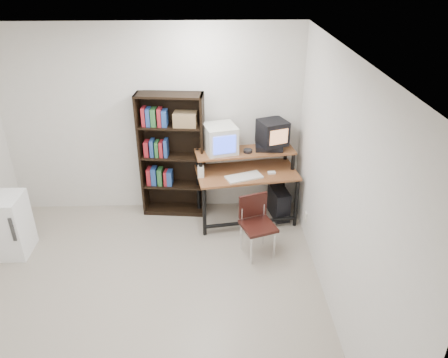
{
  "coord_description": "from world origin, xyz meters",
  "views": [
    {
      "loc": [
        0.78,
        -3.56,
        3.39
      ],
      "look_at": [
        0.93,
        1.1,
        0.9
      ],
      "focal_mm": 35.0,
      "sensor_mm": 36.0,
      "label": 1
    }
  ],
  "objects_px": {
    "crt_tv": "(273,132)",
    "pc_tower": "(279,202)",
    "computer_desk": "(246,173)",
    "mini_fridge": "(7,225)",
    "crt_monitor": "(220,139)",
    "bookshelf": "(172,154)",
    "school_chair": "(256,220)"
  },
  "relations": [
    {
      "from": "school_chair",
      "to": "mini_fridge",
      "type": "bearing_deg",
      "value": 159.51
    },
    {
      "from": "school_chair",
      "to": "computer_desk",
      "type": "bearing_deg",
      "value": 75.88
    },
    {
      "from": "computer_desk",
      "to": "crt_monitor",
      "type": "bearing_deg",
      "value": 154.71
    },
    {
      "from": "bookshelf",
      "to": "mini_fridge",
      "type": "relative_size",
      "value": 2.22
    },
    {
      "from": "crt_monitor",
      "to": "pc_tower",
      "type": "relative_size",
      "value": 1.07
    },
    {
      "from": "pc_tower",
      "to": "crt_tv",
      "type": "bearing_deg",
      "value": 122.33
    },
    {
      "from": "computer_desk",
      "to": "crt_tv",
      "type": "relative_size",
      "value": 3.18
    },
    {
      "from": "crt_monitor",
      "to": "bookshelf",
      "type": "xyz_separation_m",
      "value": [
        -0.65,
        0.13,
        -0.26
      ]
    },
    {
      "from": "computer_desk",
      "to": "pc_tower",
      "type": "bearing_deg",
      "value": -3.4
    },
    {
      "from": "bookshelf",
      "to": "mini_fridge",
      "type": "distance_m",
      "value": 2.23
    },
    {
      "from": "crt_monitor",
      "to": "pc_tower",
      "type": "distance_m",
      "value": 1.25
    },
    {
      "from": "crt_monitor",
      "to": "school_chair",
      "type": "height_order",
      "value": "crt_monitor"
    },
    {
      "from": "school_chair",
      "to": "bookshelf",
      "type": "distance_m",
      "value": 1.52
    },
    {
      "from": "crt_monitor",
      "to": "school_chair",
      "type": "xyz_separation_m",
      "value": [
        0.41,
        -0.87,
        -0.69
      ]
    },
    {
      "from": "computer_desk",
      "to": "mini_fridge",
      "type": "xyz_separation_m",
      "value": [
        -2.97,
        -0.69,
        -0.31
      ]
    },
    {
      "from": "computer_desk",
      "to": "mini_fridge",
      "type": "height_order",
      "value": "computer_desk"
    },
    {
      "from": "mini_fridge",
      "to": "crt_monitor",
      "type": "bearing_deg",
      "value": 16.99
    },
    {
      "from": "school_chair",
      "to": "mini_fridge",
      "type": "relative_size",
      "value": 0.97
    },
    {
      "from": "mini_fridge",
      "to": "computer_desk",
      "type": "bearing_deg",
      "value": 13.22
    },
    {
      "from": "computer_desk",
      "to": "bookshelf",
      "type": "distance_m",
      "value": 1.04
    },
    {
      "from": "bookshelf",
      "to": "mini_fridge",
      "type": "height_order",
      "value": "bookshelf"
    },
    {
      "from": "computer_desk",
      "to": "bookshelf",
      "type": "relative_size",
      "value": 0.81
    },
    {
      "from": "computer_desk",
      "to": "bookshelf",
      "type": "xyz_separation_m",
      "value": [
        -1.0,
        0.23,
        0.2
      ]
    },
    {
      "from": "school_chair",
      "to": "bookshelf",
      "type": "bearing_deg",
      "value": 117.74
    },
    {
      "from": "mini_fridge",
      "to": "crt_tv",
      "type": "bearing_deg",
      "value": 14.76
    },
    {
      "from": "crt_tv",
      "to": "mini_fridge",
      "type": "height_order",
      "value": "crt_tv"
    },
    {
      "from": "crt_monitor",
      "to": "bookshelf",
      "type": "relative_size",
      "value": 0.28
    },
    {
      "from": "crt_tv",
      "to": "pc_tower",
      "type": "height_order",
      "value": "crt_tv"
    },
    {
      "from": "crt_monitor",
      "to": "crt_tv",
      "type": "bearing_deg",
      "value": -9.14
    },
    {
      "from": "crt_monitor",
      "to": "computer_desk",
      "type": "bearing_deg",
      "value": -31.75
    },
    {
      "from": "crt_monitor",
      "to": "mini_fridge",
      "type": "bearing_deg",
      "value": -178.11
    },
    {
      "from": "crt_monitor",
      "to": "school_chair",
      "type": "relative_size",
      "value": 0.63
    }
  ]
}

